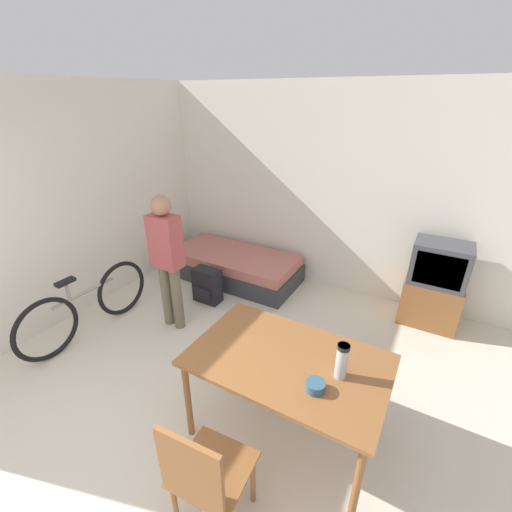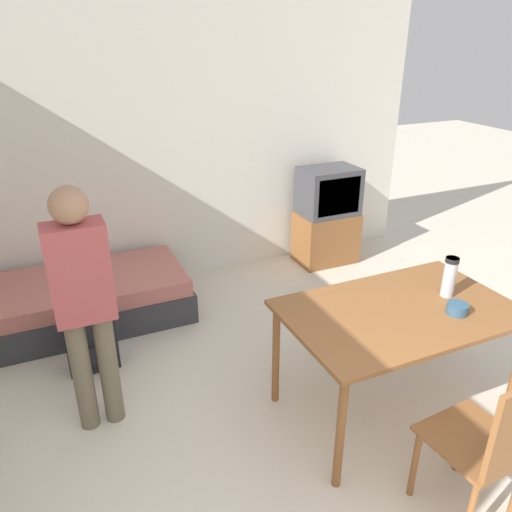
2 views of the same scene
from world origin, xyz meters
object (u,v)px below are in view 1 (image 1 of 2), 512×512
wooden_chair (203,476)px  person_standing (167,255)px  tv (434,285)px  thermos_flask (342,360)px  mate_bowl (316,386)px  bicycle (88,306)px  backpack (207,285)px  daybed (234,266)px  dining_table (287,367)px

wooden_chair → person_standing: 2.30m
tv → thermos_flask: (-0.47, -2.20, 0.41)m
mate_bowl → bicycle: bearing=174.6°
tv → bicycle: 3.99m
person_standing → thermos_flask: 2.25m
tv → person_standing: 3.08m
mate_bowl → backpack: size_ratio=0.27×
bicycle → thermos_flask: bearing=-1.3°
wooden_chair → bicycle: wooden_chair is taller
thermos_flask → wooden_chair: bearing=-119.2°
bicycle → mate_bowl: 2.84m
daybed → mate_bowl: size_ratio=14.82×
bicycle → mate_bowl: mate_bowl is taller
backpack → tv: bearing=19.7°
tv → backpack: 2.78m
dining_table → thermos_flask: (0.38, 0.02, 0.22)m
person_standing → mate_bowl: bearing=-22.4°
wooden_chair → bicycle: 2.58m
mate_bowl → dining_table: bearing=147.4°
bicycle → thermos_flask: thermos_flask is taller
person_standing → mate_bowl: (2.05, -0.85, -0.12)m
tv → person_standing: bearing=-149.4°
thermos_flask → bicycle: bearing=178.7°
dining_table → mate_bowl: bearing=-32.6°
tv → dining_table: tv is taller
person_standing → wooden_chair: bearing=-42.9°
person_standing → thermos_flask: size_ratio=5.96×
dining_table → wooden_chair: 0.90m
person_standing → mate_bowl: person_standing is taller
wooden_chair → mate_bowl: size_ratio=7.50×
bicycle → thermos_flask: 2.95m
bicycle → backpack: (0.76, 1.20, -0.12)m
dining_table → thermos_flask: 0.44m
dining_table → bicycle: bearing=178.1°
bicycle → person_standing: (0.73, 0.58, 0.57)m
wooden_chair → person_standing: size_ratio=0.61×
bicycle → backpack: bicycle is taller
wooden_chair → mate_bowl: 0.84m
mate_bowl → backpack: 2.56m
daybed → tv: size_ratio=1.83×
tv → bicycle: tv is taller
mate_bowl → daybed: bearing=133.4°
daybed → thermos_flask: (2.16, -1.98, 0.72)m
daybed → person_standing: bearing=-89.8°
daybed → bicycle: size_ratio=1.16×
person_standing → dining_table: bearing=-20.6°
daybed → bicycle: (-0.73, -1.92, 0.15)m
tv → backpack: bearing=-160.3°
dining_table → backpack: 2.22m
tv → daybed: bearing=-175.3°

